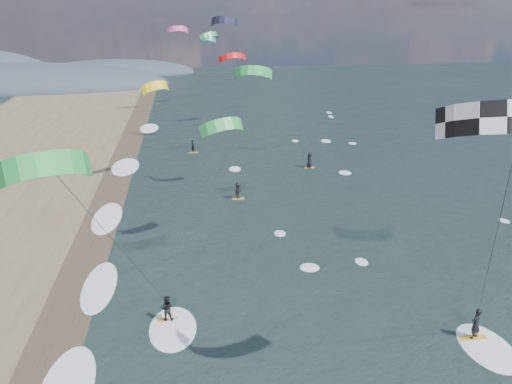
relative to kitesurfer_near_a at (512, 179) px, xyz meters
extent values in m
cube|color=#382D23|center=(-18.77, 8.12, -10.88)|extent=(3.00, 240.00, 0.00)
ellipsoid|color=#3D4756|center=(-46.77, 98.12, -10.89)|extent=(64.00, 24.00, 10.00)
ellipsoid|color=#3D4756|center=(-28.77, 118.12, -10.89)|extent=(40.00, 18.00, 7.00)
cube|color=gold|center=(3.20, 4.97, -10.85)|extent=(1.45, 0.43, 0.06)
imported|color=black|center=(3.20, 4.97, -9.93)|extent=(0.77, 0.67, 1.78)
ellipsoid|color=white|center=(3.50, 4.17, -10.89)|extent=(2.60, 4.20, 0.12)
cylinder|color=black|center=(1.20, 1.97, -3.56)|extent=(0.02, 0.02, 14.05)
cube|color=gold|center=(-12.98, 8.89, -10.86)|extent=(1.19, 0.36, 0.05)
imported|color=black|center=(-12.98, 8.89, -10.08)|extent=(0.79, 0.64, 1.50)
ellipsoid|color=white|center=(-12.68, 8.09, -10.89)|extent=(2.60, 4.20, 0.12)
cylinder|color=black|center=(-14.73, 5.89, -4.60)|extent=(0.02, 0.02, 12.15)
cube|color=gold|center=(-7.07, 26.90, -10.86)|extent=(1.10, 0.35, 0.05)
imported|color=black|center=(-7.07, 26.90, -10.06)|extent=(1.08, 1.13, 1.54)
cube|color=gold|center=(1.57, 35.05, -10.86)|extent=(1.10, 0.35, 0.05)
imported|color=black|center=(1.57, 35.05, -10.02)|extent=(0.80, 0.94, 1.64)
cube|color=gold|center=(-10.83, 42.71, -10.86)|extent=(1.10, 0.35, 0.05)
imported|color=black|center=(-10.83, 42.71, -10.08)|extent=(0.62, 0.66, 1.51)
ellipsoid|color=white|center=(-17.57, 13.12, -10.89)|extent=(2.40, 5.40, 0.11)
ellipsoid|color=white|center=(-17.57, 24.12, -10.89)|extent=(2.40, 5.40, 0.11)
ellipsoid|color=white|center=(-17.57, 38.12, -10.89)|extent=(2.40, 5.40, 0.11)
ellipsoid|color=white|center=(-17.57, 56.12, -10.89)|extent=(2.40, 5.40, 0.11)
camera|label=1|loc=(-11.32, -15.28, 5.83)|focal=35.00mm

